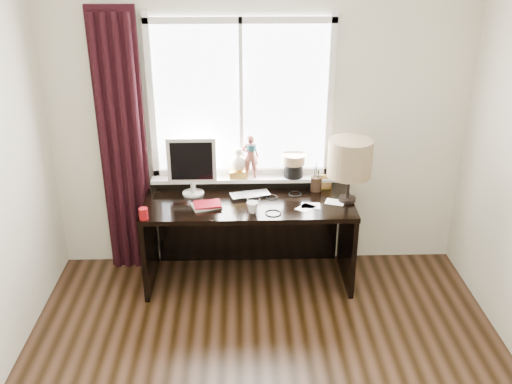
{
  "coord_description": "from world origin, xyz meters",
  "views": [
    {
      "loc": [
        -0.16,
        -2.55,
        2.72
      ],
      "look_at": [
        -0.05,
        1.25,
        1.0
      ],
      "focal_mm": 40.0,
      "sensor_mm": 36.0,
      "label": 1
    }
  ],
  "objects_px": {
    "red_cup": "(144,214)",
    "laptop": "(250,195)",
    "table_lamp": "(350,159)",
    "mug": "(253,207)",
    "monitor": "(192,163)",
    "desk": "(248,222)"
  },
  "relations": [
    {
      "from": "red_cup",
      "to": "monitor",
      "type": "distance_m",
      "value": 0.61
    },
    {
      "from": "laptop",
      "to": "monitor",
      "type": "distance_m",
      "value": 0.55
    },
    {
      "from": "monitor",
      "to": "table_lamp",
      "type": "distance_m",
      "value": 1.27
    },
    {
      "from": "laptop",
      "to": "desk",
      "type": "distance_m",
      "value": 0.26
    },
    {
      "from": "mug",
      "to": "desk",
      "type": "bearing_deg",
      "value": 95.22
    },
    {
      "from": "laptop",
      "to": "desk",
      "type": "bearing_deg",
      "value": 142.46
    },
    {
      "from": "mug",
      "to": "red_cup",
      "type": "distance_m",
      "value": 0.83
    },
    {
      "from": "red_cup",
      "to": "table_lamp",
      "type": "bearing_deg",
      "value": 9.88
    },
    {
      "from": "laptop",
      "to": "red_cup",
      "type": "height_order",
      "value": "red_cup"
    },
    {
      "from": "desk",
      "to": "monitor",
      "type": "bearing_deg",
      "value": 173.71
    },
    {
      "from": "red_cup",
      "to": "table_lamp",
      "type": "distance_m",
      "value": 1.66
    },
    {
      "from": "laptop",
      "to": "red_cup",
      "type": "xyz_separation_m",
      "value": [
        -0.82,
        -0.39,
        0.03
      ]
    },
    {
      "from": "laptop",
      "to": "monitor",
      "type": "bearing_deg",
      "value": 159.22
    },
    {
      "from": "desk",
      "to": "table_lamp",
      "type": "bearing_deg",
      "value": -8.4
    },
    {
      "from": "red_cup",
      "to": "laptop",
      "type": "bearing_deg",
      "value": 25.47
    },
    {
      "from": "laptop",
      "to": "table_lamp",
      "type": "bearing_deg",
      "value": -21.86
    },
    {
      "from": "red_cup",
      "to": "monitor",
      "type": "relative_size",
      "value": 0.18
    },
    {
      "from": "desk",
      "to": "monitor",
      "type": "distance_m",
      "value": 0.7
    },
    {
      "from": "desk",
      "to": "red_cup",
      "type": "bearing_deg",
      "value": -153.62
    },
    {
      "from": "red_cup",
      "to": "table_lamp",
      "type": "height_order",
      "value": "table_lamp"
    },
    {
      "from": "laptop",
      "to": "table_lamp",
      "type": "relative_size",
      "value": 0.62
    },
    {
      "from": "red_cup",
      "to": "desk",
      "type": "xyz_separation_m",
      "value": [
        0.8,
        0.4,
        -0.29
      ]
    }
  ]
}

